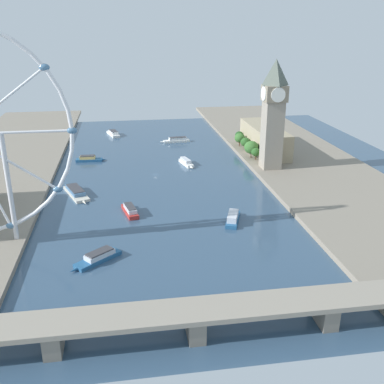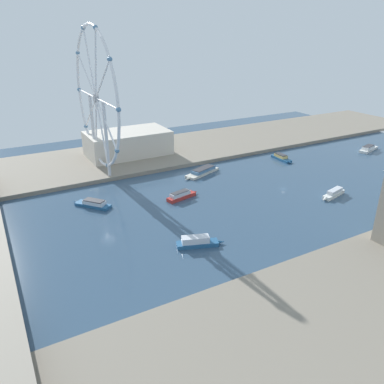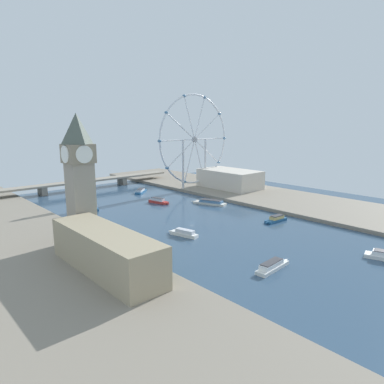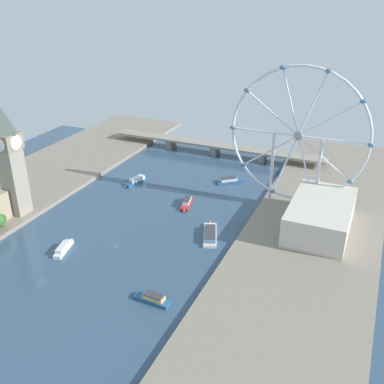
{
  "view_description": "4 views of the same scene",
  "coord_description": "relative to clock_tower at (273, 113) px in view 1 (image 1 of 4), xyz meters",
  "views": [
    {
      "loc": [
        21.33,
        315.2,
        104.53
      ],
      "look_at": [
        -15.13,
        79.98,
        15.03
      ],
      "focal_mm": 41.91,
      "sensor_mm": 36.0,
      "label": 1
    },
    {
      "loc": [
        -183.17,
        175.74,
        102.69
      ],
      "look_at": [
        -0.57,
        73.93,
        13.22
      ],
      "focal_mm": 35.45,
      "sensor_mm": 36.0,
      "label": 2
    },
    {
      "loc": [
        -175.2,
        -194.2,
        76.56
      ],
      "look_at": [
        22.02,
        24.13,
        17.64
      ],
      "focal_mm": 32.69,
      "sensor_mm": 36.0,
      "label": 3
    },
    {
      "loc": [
        149.65,
        -214.5,
        160.08
      ],
      "look_at": [
        19.84,
        81.64,
        6.44
      ],
      "focal_mm": 42.28,
      "sensor_mm": 36.0,
      "label": 4
    }
  ],
  "objects": [
    {
      "name": "tour_boat_6",
      "position": [
        140.38,
        28.8,
        -42.16
      ],
      "size": [
        19.39,
        36.15,
        4.51
      ],
      "rotation": [
        0.0,
        0.0,
        1.93
      ],
      "color": "beige",
      "rests_on": "ground_plane"
    },
    {
      "name": "tour_boat_0",
      "position": [
        60.03,
        -25.83,
        -42.06
      ],
      "size": [
        9.7,
        24.59,
        4.82
      ],
      "rotation": [
        0.0,
        0.0,
        1.81
      ],
      "color": "white",
      "rests_on": "ground_plane"
    },
    {
      "name": "ground_plane",
      "position": [
        86.17,
        -5.33,
        -44.08
      ],
      "size": [
        406.08,
        406.08,
        0.0
      ],
      "primitive_type": "plane",
      "color": "#334C66"
    },
    {
      "name": "tour_boat_5",
      "position": [
        136.64,
        -47.82,
        -42.09
      ],
      "size": [
        24.44,
        7.16,
        4.98
      ],
      "rotation": [
        0.0,
        0.0,
        3.1
      ],
      "color": "#235684",
      "rests_on": "ground_plane"
    },
    {
      "name": "tour_boat_1",
      "position": [
        118.16,
        -136.69,
        -42.03
      ],
      "size": [
        13.93,
        30.27,
        5.08
      ],
      "rotation": [
        0.0,
        0.0,
        4.99
      ],
      "color": "white",
      "rests_on": "ground_plane"
    },
    {
      "name": "tour_boat_7",
      "position": [
        49.43,
        85.6,
        -41.79
      ],
      "size": [
        13.07,
        25.19,
        5.47
      ],
      "rotation": [
        0.0,
        0.0,
        4.37
      ],
      "color": "#235684",
      "rests_on": "ground_plane"
    },
    {
      "name": "clock_tower",
      "position": [
        0.0,
        0.0,
        0.0
      ],
      "size": [
        16.77,
        16.77,
        78.99
      ],
      "color": "gray",
      "rests_on": "riverbank_left"
    },
    {
      "name": "riverbank_left",
      "position": [
        -31.88,
        -5.33,
        -42.58
      ],
      "size": [
        90.0,
        520.0,
        3.0
      ],
      "primitive_type": "cube",
      "color": "gray",
      "rests_on": "ground_plane"
    },
    {
      "name": "tree_row_embankment",
      "position": [
        5.9,
        -44.45,
        -33.54
      ],
      "size": [
        12.06,
        61.78,
        13.68
      ],
      "color": "#513823",
      "rests_on": "riverbank_left"
    },
    {
      "name": "tour_boat_2",
      "position": [
        106.52,
        64.89,
        -41.89
      ],
      "size": [
        10.11,
        24.69,
        5.22
      ],
      "rotation": [
        0.0,
        0.0,
        4.93
      ],
      "color": "#B22D28",
      "rests_on": "ground_plane"
    },
    {
      "name": "tour_boat_3",
      "position": [
        122.64,
        119.48,
        -42.17
      ],
      "size": [
        23.85,
        20.65,
        4.7
      ],
      "rotation": [
        0.0,
        0.0,
        0.69
      ],
      "color": "#235684",
      "rests_on": "ground_plane"
    },
    {
      "name": "river_bridge",
      "position": [
        86.17,
        178.93,
        -35.6
      ],
      "size": [
        218.08,
        15.41,
        10.81
      ],
      "color": "gray",
      "rests_on": "ground_plane"
    },
    {
      "name": "tour_boat_4",
      "position": [
        58.7,
        -99.54,
        -42.05
      ],
      "size": [
        29.02,
        7.95,
        4.85
      ],
      "rotation": [
        0.0,
        0.0,
        0.08
      ],
      "color": "white",
      "rests_on": "ground_plane"
    },
    {
      "name": "parliament_block",
      "position": [
        -10.13,
        -47.55,
        -30.73
      ],
      "size": [
        22.0,
        79.11,
        20.7
      ],
      "primitive_type": "cube",
      "color": "tan",
      "rests_on": "riverbank_left"
    }
  ]
}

